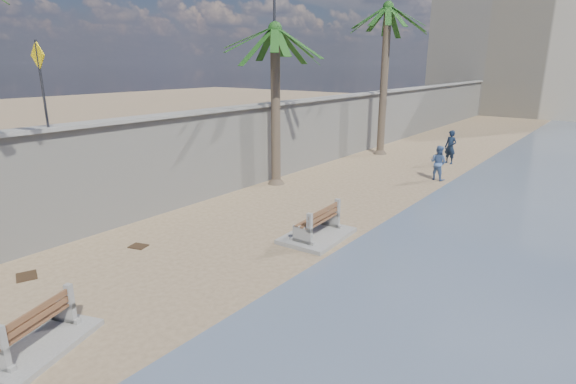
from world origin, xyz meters
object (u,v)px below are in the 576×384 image
Objects in this scene: palm_back at (388,9)px; person_b at (438,161)px; bench_near at (32,330)px; person_a at (451,145)px; palm_mid at (275,31)px; bench_far at (317,225)px.

palm_back is 9.88m from person_b.
bench_near is at bearing -81.00° from palm_back.
person_a is at bearing -69.51° from person_b.
palm_back reaches higher than person_a.
palm_mid is 9.59m from palm_back.
palm_back is at bearing 108.59° from bench_far.
person_a reaches higher than bench_near.
bench_far reaches higher than bench_near.
palm_mid is at bearing -101.48° from person_a.
bench_near is 0.28× the size of palm_back.
bench_near is 21.87m from person_a.
bench_near is 0.34× the size of palm_mid.
bench_near is 1.21× the size of person_a.
palm_mid is 4.19× the size of person_b.
bench_far is (1.17, 8.20, 0.04)m from bench_near.
person_a reaches higher than bench_far.
bench_far is 13.66m from person_a.
palm_back is 4.40× the size of person_a.
palm_mid is at bearing -93.64° from palm_back.
palm_mid is at bearing 52.89° from person_b.
person_a is (4.92, 9.23, -5.65)m from palm_mid.
person_b is at bearing 85.00° from bench_near.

